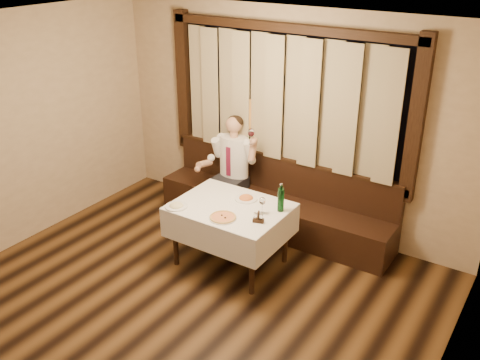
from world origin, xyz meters
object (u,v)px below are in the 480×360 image
Objects in this scene: pizza at (223,217)px; pasta_cream at (176,204)px; banquette at (274,206)px; seated_man at (231,162)px; cruet_caddy at (258,218)px; green_bottle at (281,199)px; dining_table at (230,214)px; pasta_red at (246,197)px.

pasta_cream reaches higher than pizza.
banquette reaches higher than pasta_cream.
cruet_caddy is at bearing -45.27° from seated_man.
green_bottle reaches higher than pizza.
cruet_caddy is at bearing 20.96° from pizza.
seated_man reaches higher than dining_table.
pizza is at bearing 6.39° from pasta_cream.
green_bottle is 0.23× the size of seated_man.
pasta_cream is (-0.49, -1.38, 0.48)m from banquette.
banquette is at bearing 122.95° from green_bottle.
banquette is 9.71× the size of green_bottle.
pasta_cream is at bearing -151.36° from green_bottle.
pasta_cream is at bearing 174.16° from cruet_caddy.
seated_man reaches higher than banquette.
pasta_cream is (-0.55, -0.59, -0.00)m from pasta_red.
green_bottle reaches higher than pasta_red.
green_bottle is at bearing 48.68° from pizza.
pizza is at bearing -71.30° from dining_table.
dining_table is (0.00, -1.02, 0.34)m from banquette.
cruet_caddy is 1.52m from seated_man.
pizza reaches higher than dining_table.
pasta_cream is (-0.49, -0.35, 0.14)m from dining_table.
pasta_red is 0.18× the size of seated_man.
pasta_cream is at bearing -133.33° from pasta_red.
pasta_cream is at bearing -109.70° from banquette.
seated_man is (-0.61, 0.93, 0.18)m from dining_table.
pasta_red is at bearing 176.52° from green_bottle.
dining_table is 10.01× the size of cruet_caddy.
pizza is 1.41m from seated_man.
banquette is 12.61× the size of pasta_cream.
cruet_caddy is (-0.07, -0.35, -0.10)m from green_bottle.
cruet_caddy reaches higher than pizza.
dining_table is 0.28m from pasta_red.
pasta_red is (-0.04, 0.52, 0.02)m from pizza.
pasta_red is at bearing 93.96° from pizza.
green_bottle is (0.53, 0.21, 0.25)m from dining_table.
banquette is 2.52× the size of dining_table.
dining_table is 4.82× the size of pasta_red.
banquette reaches higher than pasta_red.
banquette is at bearing 94.24° from pizza.
pasta_cream is at bearing -84.62° from seated_man.
green_bottle reaches higher than banquette.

